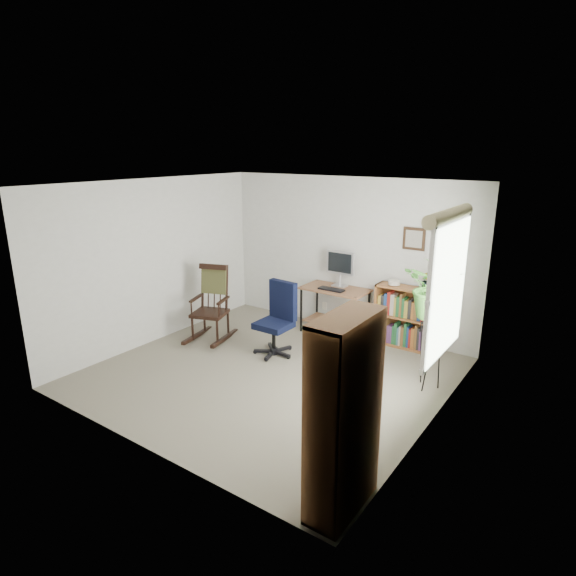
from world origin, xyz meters
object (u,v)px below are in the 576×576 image
Objects in this scene: desk at (335,311)px; tall_bookshelf at (344,416)px; office_chair at (274,319)px; rocking_chair at (209,303)px; low_bookshelf at (404,317)px.

tall_bookshelf is at bearing -59.53° from desk.
tall_bookshelf is at bearing -39.20° from office_chair.
office_chair is 0.64× the size of tall_bookshelf.
rocking_chair is at bearing -170.67° from office_chair.
rocking_chair is 1.27× the size of low_bookshelf.
desk is 1.93m from rocking_chair.
rocking_chair reaches higher than office_chair.
desk is at bearing 23.10° from rocking_chair.
desk is at bearing 120.47° from tall_bookshelf.
tall_bookshelf is at bearing -50.42° from rocking_chair.
desk is 0.97× the size of office_chair.
rocking_chair reaches higher than desk.
tall_bookshelf is at bearing -75.98° from low_bookshelf.
office_chair is (-0.29, -1.20, 0.16)m from desk.
low_bookshelf is at bearing 10.03° from rocking_chair.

